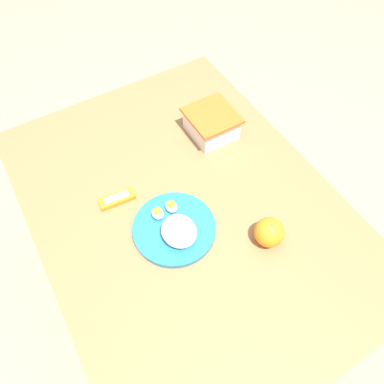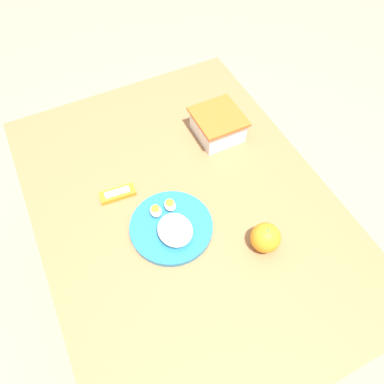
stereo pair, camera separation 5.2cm
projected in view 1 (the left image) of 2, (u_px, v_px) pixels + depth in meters
name	position (u px, v px, depth m)	size (l,w,h in m)	color
ground_plane	(188.00, 286.00, 1.76)	(10.00, 10.00, 0.00)	gray
table	(186.00, 217.00, 1.23)	(1.23, 0.90, 0.71)	#996B42
food_container	(211.00, 125.00, 1.32)	(0.17, 0.16, 0.09)	white
orange_fruit	(269.00, 232.00, 1.07)	(0.09, 0.09, 0.09)	orange
rice_plate	(175.00, 228.00, 1.11)	(0.25, 0.25, 0.06)	teal
candy_bar	(117.00, 199.00, 1.18)	(0.05, 0.12, 0.02)	orange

